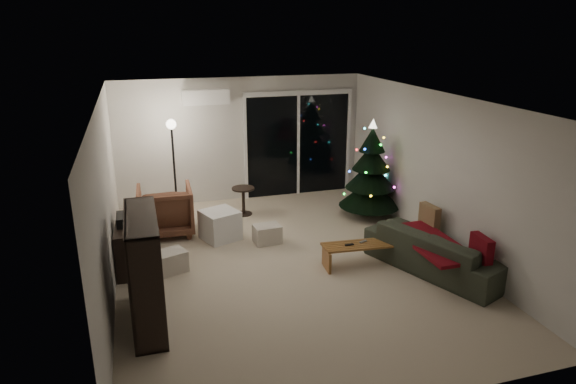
% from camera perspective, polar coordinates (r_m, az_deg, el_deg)
% --- Properties ---
extents(room, '(6.50, 7.51, 2.60)m').
position_cam_1_polar(room, '(9.01, -0.01, 2.27)').
color(room, beige).
rests_on(room, ground).
extents(bookshelf, '(0.85, 1.42, 1.39)m').
position_cam_1_polar(bookshelf, '(6.41, -17.11, -8.52)').
color(bookshelf, black).
rests_on(bookshelf, floor).
extents(media_cabinet, '(0.47, 1.12, 0.69)m').
position_cam_1_polar(media_cabinet, '(8.04, -16.97, -5.66)').
color(media_cabinet, black).
rests_on(media_cabinet, floor).
extents(stereo, '(0.35, 0.41, 0.15)m').
position_cam_1_polar(stereo, '(7.89, -17.25, -2.88)').
color(stereo, black).
rests_on(stereo, media_cabinet).
extents(armchair, '(0.94, 0.96, 0.85)m').
position_cam_1_polar(armchair, '(9.10, -13.46, -1.98)').
color(armchair, brown).
rests_on(armchair, floor).
extents(ottoman, '(0.71, 0.71, 0.50)m').
position_cam_1_polar(ottoman, '(8.77, -7.56, -3.65)').
color(ottoman, white).
rests_on(ottoman, floor).
extents(cardboard_box_a, '(0.53, 0.47, 0.32)m').
position_cam_1_polar(cardboard_box_a, '(7.81, -12.95, -7.54)').
color(cardboard_box_a, beige).
rests_on(cardboard_box_a, floor).
extents(cardboard_box_b, '(0.46, 0.36, 0.30)m').
position_cam_1_polar(cardboard_box_b, '(8.59, -2.33, -4.67)').
color(cardboard_box_b, beige).
rests_on(cardboard_box_b, floor).
extents(side_table, '(0.50, 0.50, 0.54)m').
position_cam_1_polar(side_table, '(9.82, -4.98, -1.01)').
color(side_table, black).
rests_on(side_table, floor).
extents(floor_lamp, '(0.29, 0.29, 1.81)m').
position_cam_1_polar(floor_lamp, '(9.69, -12.50, 2.28)').
color(floor_lamp, black).
rests_on(floor_lamp, floor).
extents(sofa, '(1.57, 2.30, 0.63)m').
position_cam_1_polar(sofa, '(7.91, 16.20, -6.26)').
color(sofa, '#30382C').
rests_on(sofa, floor).
extents(sofa_throw, '(0.67, 1.54, 0.05)m').
position_cam_1_polar(sofa_throw, '(7.80, 15.66, -5.43)').
color(sofa_throw, '#610917').
rests_on(sofa_throw, sofa).
extents(cushion_a, '(0.16, 0.42, 0.41)m').
position_cam_1_polar(cushion_a, '(8.44, 15.44, -2.75)').
color(cushion_a, '#9D7A58').
rests_on(cushion_a, sofa).
extents(cushion_b, '(0.15, 0.42, 0.41)m').
position_cam_1_polar(cushion_b, '(7.46, 20.66, -6.11)').
color(cushion_b, '#610917').
rests_on(cushion_b, sofa).
extents(coffee_table, '(1.10, 0.46, 0.34)m').
position_cam_1_polar(coffee_table, '(7.88, 7.78, -6.88)').
color(coffee_table, '#96592E').
rests_on(coffee_table, floor).
extents(remote_a, '(0.13, 0.04, 0.02)m').
position_cam_1_polar(remote_a, '(7.75, 6.82, -5.83)').
color(remote_a, black).
rests_on(remote_a, coffee_table).
extents(remote_b, '(0.13, 0.08, 0.02)m').
position_cam_1_polar(remote_b, '(7.89, 8.35, -5.46)').
color(remote_b, slate).
rests_on(remote_b, coffee_table).
extents(christmas_tree, '(1.15, 1.15, 1.85)m').
position_cam_1_polar(christmas_tree, '(9.63, 9.20, 2.54)').
color(christmas_tree, black).
rests_on(christmas_tree, floor).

